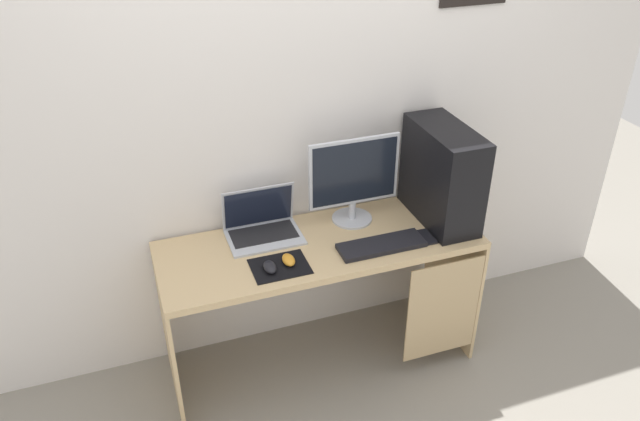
% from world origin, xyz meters
% --- Properties ---
extents(ground_plane, '(8.00, 8.00, 0.00)m').
position_xyz_m(ground_plane, '(0.00, 0.00, 0.00)').
color(ground_plane, gray).
extents(wall_back, '(4.00, 0.05, 2.60)m').
position_xyz_m(wall_back, '(0.00, 0.32, 1.30)').
color(wall_back, silver).
rests_on(wall_back, ground_plane).
extents(desk, '(1.56, 0.56, 0.76)m').
position_xyz_m(desk, '(0.02, -0.01, 0.61)').
color(desk, tan).
rests_on(desk, ground_plane).
extents(pc_tower, '(0.22, 0.50, 0.49)m').
position_xyz_m(pc_tower, '(0.65, 0.02, 1.00)').
color(pc_tower, black).
rests_on(pc_tower, desk).
extents(monitor, '(0.46, 0.20, 0.45)m').
position_xyz_m(monitor, '(0.22, 0.14, 0.99)').
color(monitor, '#B7BCC6').
rests_on(monitor, desk).
extents(laptop, '(0.36, 0.25, 0.24)m').
position_xyz_m(laptop, '(-0.24, 0.16, 0.80)').
color(laptop, '#B7BCC6').
rests_on(laptop, desk).
extents(keyboard, '(0.42, 0.14, 0.02)m').
position_xyz_m(keyboard, '(0.26, -0.14, 0.77)').
color(keyboard, black).
rests_on(keyboard, desk).
extents(mousepad, '(0.26, 0.20, 0.00)m').
position_xyz_m(mousepad, '(-0.24, -0.13, 0.76)').
color(mousepad, black).
rests_on(mousepad, desk).
extents(mouse_left, '(0.06, 0.10, 0.03)m').
position_xyz_m(mouse_left, '(-0.19, -0.12, 0.78)').
color(mouse_left, orange).
rests_on(mouse_left, mousepad).
extents(mouse_right, '(0.06, 0.10, 0.03)m').
position_xyz_m(mouse_right, '(-0.29, -0.14, 0.78)').
color(mouse_right, black).
rests_on(mouse_right, mousepad).
extents(cell_phone, '(0.07, 0.13, 0.01)m').
position_xyz_m(cell_phone, '(0.50, -0.14, 0.76)').
color(cell_phone, black).
rests_on(cell_phone, desk).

